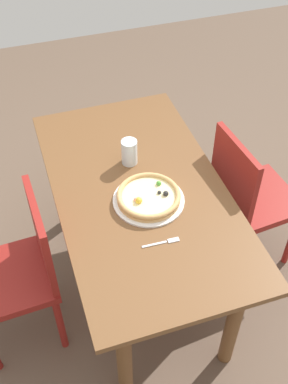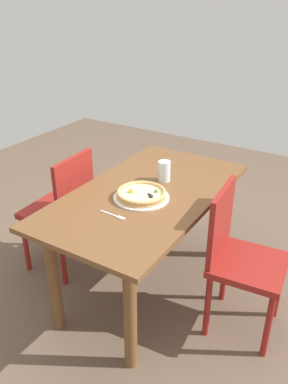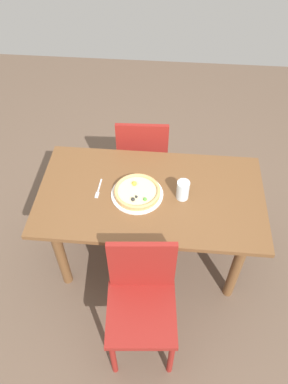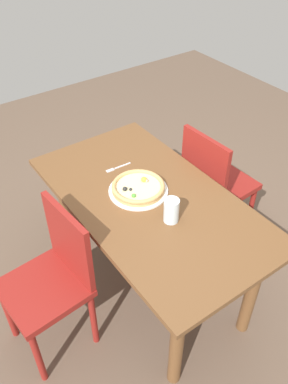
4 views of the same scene
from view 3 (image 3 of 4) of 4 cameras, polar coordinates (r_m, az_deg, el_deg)
ground_plane at (r=2.95m, az=0.86°, el=-9.73°), size 6.00×6.00×0.00m
dining_table at (r=2.45m, az=1.02°, el=-2.08°), size 1.45×0.79×0.73m
chair_near at (r=2.96m, az=-0.17°, el=5.67°), size 0.42×0.42×0.89m
chair_far at (r=2.22m, az=-0.30°, el=-16.31°), size 0.43×0.43×0.89m
plate at (r=2.35m, az=-1.06°, el=-0.33°), size 0.33×0.33×0.01m
pizza at (r=2.33m, az=-1.07°, el=0.08°), size 0.30×0.30×0.05m
fork at (r=2.39m, az=-7.06°, el=0.31°), size 0.02×0.17×0.00m
drinking_glass at (r=2.30m, az=6.02°, el=0.32°), size 0.08×0.08×0.13m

